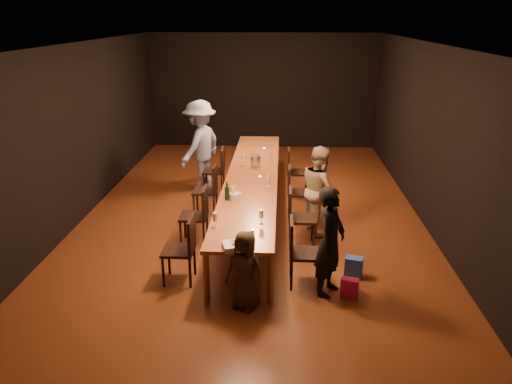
{
  "coord_description": "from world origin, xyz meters",
  "views": [
    {
      "loc": [
        0.51,
        -8.38,
        3.46
      ],
      "look_at": [
        0.15,
        -1.54,
        1.0
      ],
      "focal_mm": 35.0,
      "sensor_mm": 36.0,
      "label": 1
    }
  ],
  "objects_px": {
    "chair_left_1": "(194,216)",
    "woman_birthday": "(330,242)",
    "chair_right_0": "(305,253)",
    "champagne_bottle": "(227,190)",
    "man_blue": "(200,145)",
    "child": "(245,270)",
    "chair_left_0": "(178,250)",
    "table": "(252,178)",
    "chair_right_2": "(300,192)",
    "chair_right_3": "(298,172)",
    "chair_right_1": "(302,218)",
    "chair_left_2": "(205,190)",
    "woman_tan": "(320,190)",
    "plate_stack": "(235,196)",
    "chair_left_3": "(214,170)",
    "ice_bucket": "(255,161)",
    "birthday_cake": "(236,246)"
  },
  "relations": [
    {
      "from": "chair_left_1",
      "to": "woman_birthday",
      "type": "bearing_deg",
      "value": -124.97
    },
    {
      "from": "chair_right_0",
      "to": "champagne_bottle",
      "type": "xyz_separation_m",
      "value": [
        -1.16,
        1.17,
        0.44
      ]
    },
    {
      "from": "man_blue",
      "to": "child",
      "type": "xyz_separation_m",
      "value": [
        1.24,
        -4.46,
        -0.41
      ]
    },
    {
      "from": "chair_left_0",
      "to": "table",
      "type": "bearing_deg",
      "value": -19.5
    },
    {
      "from": "chair_right_2",
      "to": "chair_right_3",
      "type": "distance_m",
      "value": 1.2
    },
    {
      "from": "chair_right_1",
      "to": "chair_left_1",
      "type": "xyz_separation_m",
      "value": [
        -1.7,
        0.0,
        0.0
      ]
    },
    {
      "from": "table",
      "to": "champagne_bottle",
      "type": "xyz_separation_m",
      "value": [
        -0.31,
        -1.23,
        0.21
      ]
    },
    {
      "from": "chair_right_1",
      "to": "chair_right_3",
      "type": "height_order",
      "value": "same"
    },
    {
      "from": "chair_right_0",
      "to": "woman_birthday",
      "type": "bearing_deg",
      "value": 56.46
    },
    {
      "from": "chair_right_1",
      "to": "chair_left_2",
      "type": "relative_size",
      "value": 1.0
    },
    {
      "from": "chair_right_2",
      "to": "chair_right_3",
      "type": "relative_size",
      "value": 1.0
    },
    {
      "from": "champagne_bottle",
      "to": "woman_tan",
      "type": "bearing_deg",
      "value": 23.03
    },
    {
      "from": "chair_left_1",
      "to": "chair_left_2",
      "type": "xyz_separation_m",
      "value": [
        0.0,
        1.2,
        0.0
      ]
    },
    {
      "from": "chair_left_0",
      "to": "woman_birthday",
      "type": "xyz_separation_m",
      "value": [
        2.0,
        -0.2,
        0.26
      ]
    },
    {
      "from": "chair_left_1",
      "to": "plate_stack",
      "type": "xyz_separation_m",
      "value": [
        0.66,
        -0.01,
        0.34
      ]
    },
    {
      "from": "chair_right_1",
      "to": "woman_birthday",
      "type": "xyz_separation_m",
      "value": [
        0.3,
        -1.4,
        0.26
      ]
    },
    {
      "from": "table",
      "to": "man_blue",
      "type": "distance_m",
      "value": 1.87
    },
    {
      "from": "chair_right_2",
      "to": "chair_left_1",
      "type": "relative_size",
      "value": 1.0
    },
    {
      "from": "table",
      "to": "woman_birthday",
      "type": "xyz_separation_m",
      "value": [
        1.15,
        -2.6,
        0.03
      ]
    },
    {
      "from": "woman_tan",
      "to": "champagne_bottle",
      "type": "height_order",
      "value": "woman_tan"
    },
    {
      "from": "woman_tan",
      "to": "child",
      "type": "distance_m",
      "value": 2.61
    },
    {
      "from": "chair_left_3",
      "to": "woman_tan",
      "type": "distance_m",
      "value": 2.71
    },
    {
      "from": "table",
      "to": "chair_left_1",
      "type": "xyz_separation_m",
      "value": [
        -0.85,
        -1.2,
        -0.24
      ]
    },
    {
      "from": "plate_stack",
      "to": "ice_bucket",
      "type": "height_order",
      "value": "ice_bucket"
    },
    {
      "from": "chair_left_1",
      "to": "chair_left_2",
      "type": "distance_m",
      "value": 1.2
    },
    {
      "from": "chair_right_2",
      "to": "child",
      "type": "bearing_deg",
      "value": -14.14
    },
    {
      "from": "chair_left_1",
      "to": "child",
      "type": "relative_size",
      "value": 0.92
    },
    {
      "from": "chair_left_1",
      "to": "birthday_cake",
      "type": "distance_m",
      "value": 1.92
    },
    {
      "from": "plate_stack",
      "to": "ice_bucket",
      "type": "relative_size",
      "value": 0.9
    },
    {
      "from": "chair_left_0",
      "to": "ice_bucket",
      "type": "xyz_separation_m",
      "value": [
        0.88,
        2.98,
        0.39
      ]
    },
    {
      "from": "woman_birthday",
      "to": "ice_bucket",
      "type": "bearing_deg",
      "value": 44.2
    },
    {
      "from": "chair_left_2",
      "to": "ice_bucket",
      "type": "height_order",
      "value": "ice_bucket"
    },
    {
      "from": "woman_tan",
      "to": "ice_bucket",
      "type": "relative_size",
      "value": 7.05
    },
    {
      "from": "man_blue",
      "to": "plate_stack",
      "type": "bearing_deg",
      "value": 44.53
    },
    {
      "from": "woman_tan",
      "to": "child",
      "type": "height_order",
      "value": "woman_tan"
    },
    {
      "from": "chair_right_0",
      "to": "man_blue",
      "type": "height_order",
      "value": "man_blue"
    },
    {
      "from": "chair_left_2",
      "to": "man_blue",
      "type": "xyz_separation_m",
      "value": [
        -0.3,
        1.46,
        0.45
      ]
    },
    {
      "from": "chair_left_2",
      "to": "chair_left_3",
      "type": "bearing_deg",
      "value": 0.0
    },
    {
      "from": "man_blue",
      "to": "birthday_cake",
      "type": "distance_m",
      "value": 4.51
    },
    {
      "from": "man_blue",
      "to": "chair_right_2",
      "type": "bearing_deg",
      "value": 78.54
    },
    {
      "from": "chair_left_1",
      "to": "woman_tan",
      "type": "xyz_separation_m",
      "value": [
        2.0,
        0.58,
        0.27
      ]
    },
    {
      "from": "chair_right_0",
      "to": "chair_left_2",
      "type": "height_order",
      "value": "same"
    },
    {
      "from": "child",
      "to": "champagne_bottle",
      "type": "height_order",
      "value": "champagne_bottle"
    },
    {
      "from": "chair_right_1",
      "to": "chair_left_1",
      "type": "relative_size",
      "value": 1.0
    },
    {
      "from": "chair_right_0",
      "to": "woman_tan",
      "type": "relative_size",
      "value": 0.64
    },
    {
      "from": "chair_right_1",
      "to": "champagne_bottle",
      "type": "bearing_deg",
      "value": -88.28
    },
    {
      "from": "chair_right_0",
      "to": "chair_left_1",
      "type": "relative_size",
      "value": 1.0
    },
    {
      "from": "table",
      "to": "ice_bucket",
      "type": "height_order",
      "value": "ice_bucket"
    },
    {
      "from": "chair_left_2",
      "to": "plate_stack",
      "type": "distance_m",
      "value": 1.42
    },
    {
      "from": "woman_tan",
      "to": "child",
      "type": "relative_size",
      "value": 1.44
    }
  ]
}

